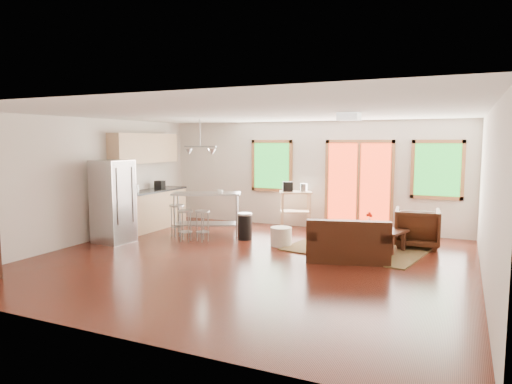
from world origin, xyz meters
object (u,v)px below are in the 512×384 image
at_px(kitchen_cart, 295,197).
at_px(island, 207,206).
at_px(ottoman, 350,231).
at_px(armchair, 417,226).
at_px(loveseat, 348,244).
at_px(coffee_table, 376,231).
at_px(refrigerator, 113,201).
at_px(rug, 356,249).

bearing_deg(kitchen_cart, island, -137.08).
bearing_deg(ottoman, armchair, -3.60).
height_order(island, kitchen_cart, kitchen_cart).
height_order(loveseat, coffee_table, loveseat).
bearing_deg(refrigerator, armchair, 25.37).
distance_m(loveseat, armchair, 1.89).
bearing_deg(coffee_table, kitchen_cart, 147.98).
bearing_deg(refrigerator, ottoman, 31.68).
height_order(ottoman, refrigerator, refrigerator).
height_order(rug, refrigerator, refrigerator).
relative_size(loveseat, armchair, 1.83).
xyz_separation_m(loveseat, armchair, (1.02, 1.59, 0.13)).
relative_size(armchair, refrigerator, 0.50).
xyz_separation_m(coffee_table, kitchen_cart, (-2.18, 1.36, 0.42)).
bearing_deg(ottoman, kitchen_cart, 155.43).
height_order(rug, coffee_table, coffee_table).
bearing_deg(island, kitchen_cart, 42.92).
distance_m(coffee_table, ottoman, 0.96).
distance_m(coffee_table, refrigerator, 5.40).
bearing_deg(ottoman, island, -165.93).
distance_m(loveseat, kitchen_cart, 3.04).
distance_m(ottoman, kitchen_cart, 1.77).
relative_size(loveseat, refrigerator, 0.92).
height_order(ottoman, island, island).
xyz_separation_m(loveseat, island, (-3.43, 0.90, 0.36)).
xyz_separation_m(ottoman, kitchen_cart, (-1.52, 0.69, 0.59)).
xyz_separation_m(armchair, refrigerator, (-5.84, -2.16, 0.43)).
height_order(loveseat, armchair, armchair).
bearing_deg(armchair, rug, 28.11).
relative_size(armchair, ottoman, 1.45).
relative_size(armchair, island, 0.53).
relative_size(coffee_table, ottoman, 2.04).
bearing_deg(loveseat, island, 151.18).
distance_m(rug, island, 3.47).
xyz_separation_m(rug, coffee_table, (0.36, 0.11, 0.36)).
bearing_deg(armchair, coffee_table, 34.53).
distance_m(ottoman, island, 3.23).
distance_m(rug, loveseat, 0.94).
distance_m(armchair, island, 4.52).
height_order(refrigerator, kitchen_cart, refrigerator).
bearing_deg(island, coffee_table, 1.64).
bearing_deg(rug, refrigerator, -163.04).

